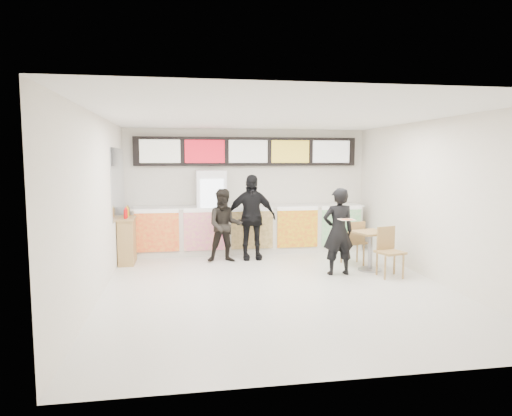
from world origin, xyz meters
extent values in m
plane|color=beige|center=(0.00, 0.00, 0.00)|extent=(7.00, 7.00, 0.00)
plane|color=white|center=(0.00, 0.00, 3.00)|extent=(7.00, 7.00, 0.00)
plane|color=silver|center=(0.00, 3.50, 1.50)|extent=(6.00, 0.00, 6.00)
plane|color=silver|center=(-3.00, 0.00, 1.50)|extent=(0.00, 7.00, 7.00)
plane|color=silver|center=(3.00, 0.00, 1.50)|extent=(0.00, 7.00, 7.00)
cube|color=silver|center=(0.00, 3.10, 0.55)|extent=(5.50, 0.70, 1.10)
cube|color=silver|center=(0.00, 3.10, 1.12)|extent=(5.56, 0.76, 0.04)
cube|color=red|center=(-2.20, 2.72, 0.61)|extent=(0.99, 0.02, 0.90)
cube|color=#D22E93|center=(-1.10, 2.72, 0.61)|extent=(0.99, 0.02, 0.90)
cube|color=brown|center=(0.00, 2.72, 0.61)|extent=(0.99, 0.02, 0.90)
cube|color=yellow|center=(1.10, 2.72, 0.61)|extent=(0.99, 0.02, 0.90)
cube|color=green|center=(2.20, 2.72, 0.61)|extent=(0.99, 0.02, 0.90)
cube|color=black|center=(0.00, 3.42, 2.45)|extent=(5.50, 0.12, 0.70)
cube|color=silver|center=(-2.12, 3.35, 2.45)|extent=(0.95, 0.02, 0.55)
cube|color=red|center=(-1.06, 3.35, 2.45)|extent=(0.95, 0.02, 0.55)
cube|color=silver|center=(0.00, 3.35, 2.45)|extent=(0.95, 0.02, 0.55)
cube|color=gold|center=(1.06, 3.35, 2.45)|extent=(0.95, 0.02, 0.55)
cube|color=silver|center=(2.12, 3.35, 2.45)|extent=(0.95, 0.02, 0.55)
cube|color=white|center=(-0.93, 3.12, 1.00)|extent=(0.70, 0.65, 2.00)
cube|color=white|center=(-0.93, 2.78, 1.05)|extent=(0.54, 0.02, 1.50)
cylinder|color=#1F8117|center=(-1.14, 2.82, 0.45)|extent=(0.07, 0.07, 0.22)
cylinder|color=#EF4114|center=(-1.00, 2.82, 0.45)|extent=(0.07, 0.07, 0.22)
cylinder|color=red|center=(-0.86, 2.82, 0.45)|extent=(0.07, 0.07, 0.22)
cylinder|color=#1854B5|center=(-0.72, 2.82, 0.45)|extent=(0.07, 0.07, 0.22)
cylinder|color=#EF4114|center=(-1.14, 2.82, 0.83)|extent=(0.07, 0.07, 0.22)
cylinder|color=red|center=(-1.00, 2.82, 0.83)|extent=(0.07, 0.07, 0.22)
cylinder|color=#1854B5|center=(-0.86, 2.82, 0.83)|extent=(0.07, 0.07, 0.22)
cylinder|color=#1F8117|center=(-0.72, 2.82, 0.83)|extent=(0.07, 0.07, 0.22)
cylinder|color=red|center=(-1.14, 2.82, 1.21)|extent=(0.07, 0.07, 0.22)
cylinder|color=#1854B5|center=(-1.00, 2.82, 1.21)|extent=(0.07, 0.07, 0.22)
cylinder|color=#1F8117|center=(-0.86, 2.82, 1.21)|extent=(0.07, 0.07, 0.22)
cylinder|color=#EF4114|center=(-0.72, 2.82, 1.21)|extent=(0.07, 0.07, 0.22)
cylinder|color=#1854B5|center=(-1.14, 2.82, 1.59)|extent=(0.07, 0.07, 0.22)
cylinder|color=#1F8117|center=(-1.00, 2.82, 1.59)|extent=(0.07, 0.07, 0.22)
cylinder|color=#EF4114|center=(-0.86, 2.82, 1.59)|extent=(0.07, 0.07, 0.22)
cylinder|color=red|center=(-0.72, 2.82, 1.59)|extent=(0.07, 0.07, 0.22)
cube|color=#B2B7BF|center=(-2.99, 2.45, 1.75)|extent=(0.01, 2.00, 1.50)
imported|color=black|center=(1.38, 0.66, 0.86)|extent=(0.64, 0.43, 1.71)
imported|color=black|center=(-0.71, 2.13, 0.81)|extent=(0.80, 0.63, 1.62)
imported|color=black|center=(-0.10, 2.32, 0.96)|extent=(1.13, 0.48, 1.92)
cube|color=beige|center=(1.38, 0.21, 1.15)|extent=(0.28, 0.28, 0.01)
cone|color=#CC7233|center=(1.38, 0.21, 1.16)|extent=(0.36, 0.36, 0.02)
cube|color=#A9804D|center=(2.15, 0.87, 0.78)|extent=(0.79, 0.79, 0.04)
cylinder|color=gray|center=(2.15, 0.87, 0.39)|extent=(0.09, 0.09, 0.77)
cylinder|color=gray|center=(2.15, 0.87, 0.02)|extent=(0.47, 0.47, 0.03)
cube|color=#A9804D|center=(2.30, 0.30, 0.48)|extent=(0.55, 0.55, 0.04)
cube|color=#A9804D|center=(2.30, 0.50, 0.73)|extent=(0.42, 0.15, 0.45)
cube|color=#A9804D|center=(1.99, 1.44, 0.48)|extent=(0.55, 0.55, 0.04)
cube|color=#A9804D|center=(1.99, 1.23, 0.73)|extent=(0.42, 0.15, 0.45)
cube|color=#A9804D|center=(-2.82, 2.37, 0.48)|extent=(0.32, 0.86, 0.96)
cube|color=#A9804D|center=(-2.82, 2.37, 0.98)|extent=(0.36, 0.90, 0.04)
cylinder|color=red|center=(-2.82, 2.14, 1.10)|extent=(0.06, 0.06, 0.19)
cylinder|color=red|center=(-2.82, 2.32, 1.10)|extent=(0.06, 0.06, 0.19)
cylinder|color=yellow|center=(-2.82, 2.50, 1.10)|extent=(0.06, 0.06, 0.19)
cylinder|color=brown|center=(-2.82, 2.67, 1.10)|extent=(0.06, 0.06, 0.19)
camera|label=1|loc=(-1.66, -7.77, 2.27)|focal=32.00mm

